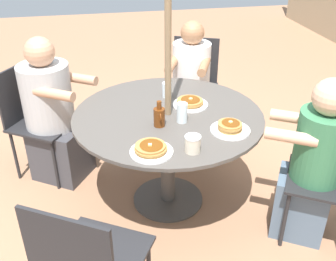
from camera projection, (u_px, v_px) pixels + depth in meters
ground_plane at (168, 199)px, 2.93m from camera, size 12.00×12.00×0.00m
patio_table at (168, 131)px, 2.63m from camera, size 1.25×1.25×0.72m
umbrella_pole at (168, 62)px, 2.39m from camera, size 0.04×0.04×2.15m
diner_east at (312, 167)px, 2.40m from camera, size 0.48×0.53×1.09m
patio_chair_south at (193, 81)px, 3.61m from camera, size 0.57×0.57×0.87m
diner_south at (190, 88)px, 3.47m from camera, size 0.55×0.48×1.09m
patio_chair_west at (35, 115)px, 3.02m from camera, size 0.60×0.60×0.87m
diner_west at (53, 118)px, 2.97m from camera, size 0.56×0.60×1.13m
pancake_plate_a at (151, 149)px, 2.15m from camera, size 0.24×0.24×0.06m
pancake_plate_b at (190, 103)px, 2.67m from camera, size 0.24×0.24×0.05m
pancake_plate_c at (230, 128)px, 2.36m from camera, size 0.24×0.24×0.07m
syrup_bottle at (159, 116)px, 2.40m from camera, size 0.09×0.07×0.17m
coffee_cup at (193, 144)px, 2.15m from camera, size 0.09×0.09×0.10m
drinking_glass_a at (182, 113)px, 2.45m from camera, size 0.07×0.07×0.13m
drinking_glass_b at (167, 90)px, 2.77m from camera, size 0.07×0.07×0.11m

